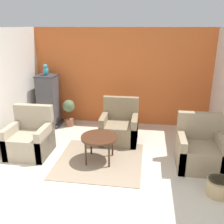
# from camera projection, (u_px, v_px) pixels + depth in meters

# --- Properties ---
(ground_plane) EXTENTS (20.00, 20.00, 0.00)m
(ground_plane) POSITION_uv_depth(u_px,v_px,m) (96.00, 202.00, 3.69)
(ground_plane) COLOR beige
(ground_plane) RESTS_ON ground
(wall_back_accent) EXTENTS (4.57, 0.06, 2.44)m
(wall_back_accent) POSITION_uv_depth(u_px,v_px,m) (121.00, 77.00, 6.37)
(wall_back_accent) COLOR orange
(wall_back_accent) RESTS_ON ground_plane
(wall_left) EXTENTS (0.06, 3.27, 2.44)m
(wall_left) POSITION_uv_depth(u_px,v_px,m) (4.00, 90.00, 5.13)
(wall_left) COLOR silver
(wall_left) RESTS_ON ground_plane
(area_rug) EXTENTS (1.62, 1.57, 0.01)m
(area_rug) POSITION_uv_depth(u_px,v_px,m) (100.00, 160.00, 4.83)
(area_rug) COLOR gray
(area_rug) RESTS_ON ground_plane
(coffee_table) EXTENTS (0.70, 0.70, 0.51)m
(coffee_table) POSITION_uv_depth(u_px,v_px,m) (99.00, 139.00, 4.68)
(coffee_table) COLOR #472819
(coffee_table) RESTS_ON ground_plane
(armchair_left) EXTENTS (0.80, 0.75, 0.96)m
(armchair_left) POSITION_uv_depth(u_px,v_px,m) (30.00, 139.00, 5.02)
(armchair_left) COLOR tan
(armchair_left) RESTS_ON ground_plane
(armchair_right) EXTENTS (0.80, 0.75, 0.96)m
(armchair_right) POSITION_uv_depth(u_px,v_px,m) (199.00, 151.00, 4.56)
(armchair_right) COLOR #9E896B
(armchair_right) RESTS_ON ground_plane
(armchair_middle) EXTENTS (0.80, 0.75, 0.96)m
(armchair_middle) POSITION_uv_depth(u_px,v_px,m) (119.00, 128.00, 5.58)
(armchair_middle) COLOR #8E7A5B
(armchair_middle) RESTS_ON ground_plane
(birdcage) EXTENTS (0.58, 0.58, 1.32)m
(birdcage) POSITION_uv_depth(u_px,v_px,m) (48.00, 101.00, 6.38)
(birdcage) COLOR #353539
(birdcage) RESTS_ON ground_plane
(parrot) EXTENTS (0.13, 0.23, 0.28)m
(parrot) POSITION_uv_depth(u_px,v_px,m) (46.00, 70.00, 6.11)
(parrot) COLOR teal
(parrot) RESTS_ON birdcage
(potted_plant) EXTENTS (0.33, 0.30, 0.70)m
(potted_plant) POSITION_uv_depth(u_px,v_px,m) (69.00, 109.00, 6.37)
(potted_plant) COLOR brown
(potted_plant) RESTS_ON ground_plane
(wicker_basket) EXTENTS (0.35, 0.35, 0.28)m
(wicker_basket) POSITION_uv_depth(u_px,v_px,m) (218.00, 187.00, 3.81)
(wicker_basket) COLOR tan
(wicker_basket) RESTS_ON ground_plane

